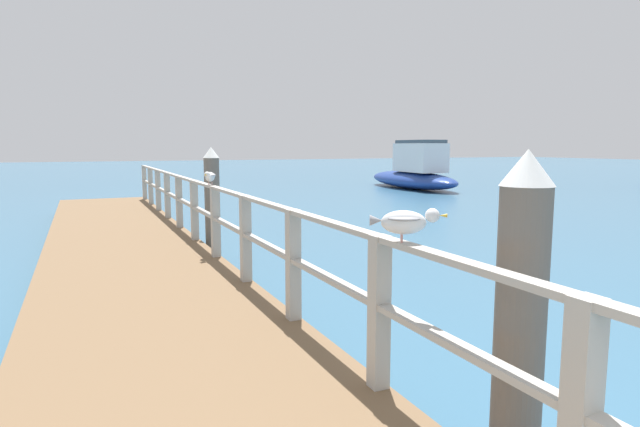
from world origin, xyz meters
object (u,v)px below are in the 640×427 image
seagull_foreground (405,221)px  seagull_background (210,176)px  dock_piling_near (519,334)px  dock_piling_far (212,203)px  boat_0 (414,173)px

seagull_foreground → seagull_background: (-0.01, 5.35, 0.00)m
dock_piling_near → dock_piling_far: (0.00, 7.52, 0.00)m
dock_piling_near → seagull_foreground: size_ratio=4.77×
dock_piling_far → seagull_foreground: dock_piling_far is taller
dock_piling_near → seagull_background: (-0.38, 5.96, 0.59)m
seagull_background → dock_piling_near: bearing=120.7°
seagull_foreground → boat_0: 23.18m
dock_piling_far → boat_0: 17.65m
boat_0 → seagull_foreground: bearing=59.1°
seagull_background → boat_0: (13.21, 13.69, -0.84)m
dock_piling_near → boat_0: size_ratio=0.28×
seagull_foreground → seagull_background: same height
dock_piling_far → seagull_background: (-0.38, -1.57, 0.59)m
dock_piling_far → seagull_background: bearing=-103.8°
dock_piling_near → seagull_foreground: (-0.37, 0.60, 0.59)m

